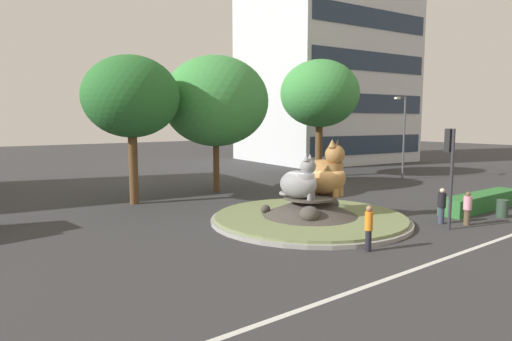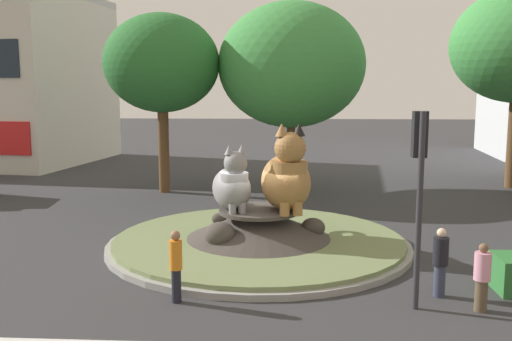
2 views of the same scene
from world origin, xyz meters
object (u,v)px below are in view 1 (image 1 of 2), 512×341
Objects in this scene: traffic_light_mast at (450,159)px; office_tower at (325,31)px; streetlight_arm at (403,132)px; pedestrian_black_shirt at (442,205)px; cat_statue_grey at (300,182)px; pedestrian_orange_shirt at (369,227)px; cat_statue_tabby at (325,174)px; broadleaf_tree_behind_island at (320,94)px; third_tree_left at (131,97)px; second_tree_near_tower at (216,101)px; pedestrian_pink_shirt at (467,208)px; litter_bin at (502,209)px.

traffic_light_mast is 37.43m from office_tower.
pedestrian_black_shirt is at bearing 27.41° from streetlight_arm.
cat_statue_grey is 6.77m from traffic_light_mast.
traffic_light_mast is 6.04m from pedestrian_orange_shirt.
pedestrian_orange_shirt is (-26.65, -28.30, -14.89)m from office_tower.
cat_statue_tabby is 36.28m from office_tower.
broadleaf_tree_behind_island is 1.47× the size of streetlight_arm.
cat_statue_tabby is at bearing -57.84° from third_tree_left.
broadleaf_tree_behind_island is 11.55m from second_tree_near_tower.
office_tower is 3.41× the size of second_tree_near_tower.
third_tree_left is (-4.36, 9.69, 4.25)m from cat_statue_grey.
pedestrian_pink_shirt is at bearing -54.14° from third_tree_left.
traffic_light_mast is 2.78m from pedestrian_pink_shirt.
third_tree_left is at bearing 172.80° from pedestrian_pink_shirt.
litter_bin is at bearing 39.99° from cat_statue_grey.
pedestrian_pink_shirt is 0.91× the size of pedestrian_orange_shirt.
office_tower is (21.04, 28.25, 12.64)m from traffic_light_mast.
traffic_light_mast is at bearing -120.99° from office_tower.
pedestrian_orange_shirt is at bearing -76.46° from third_tree_left.
cat_statue_tabby is 0.10× the size of office_tower.
cat_statue_tabby is 1.91× the size of pedestrian_pink_shirt.
cat_statue_grey reaches higher than pedestrian_black_shirt.
pedestrian_orange_shirt is at bearing 88.31° from traffic_light_mast.
broadleaf_tree_behind_island is 18.82m from litter_bin.
pedestrian_black_shirt is (5.48, -4.00, -1.11)m from cat_statue_grey.
traffic_light_mast is at bearing 20.91° from cat_statue_tabby.
pedestrian_orange_shirt is (-18.45, -11.26, -3.06)m from streetlight_arm.
office_tower is (24.05, 23.52, 13.58)m from cat_statue_tabby.
cat_statue_tabby is 0.33× the size of second_tree_near_tower.
broadleaf_tree_behind_island reaches higher than pedestrian_black_shirt.
pedestrian_pink_shirt is (-7.11, -16.88, -6.37)m from broadleaf_tree_behind_island.
office_tower is 4.60× the size of streetlight_arm.
cat_statue_tabby is 5.68m from pedestrian_black_shirt.
pedestrian_black_shirt is at bearing 32.73° from cat_statue_grey.
pedestrian_pink_shirt is (-11.39, -11.40, -3.18)m from streetlight_arm.
second_tree_near_tower is at bearing 148.75° from cat_statue_grey.
second_tree_near_tower is (-2.84, 15.23, 3.02)m from traffic_light_mast.
cat_statue_grey is 1.43× the size of pedestrian_pink_shirt.
third_tree_left is at bearing -149.60° from office_tower.
traffic_light_mast reaches higher than cat_statue_tabby.
litter_bin is at bearing -103.18° from broadleaf_tree_behind_island.
office_tower reaches higher than cat_statue_tabby.
litter_bin is (3.80, -1.12, -0.45)m from pedestrian_black_shirt.
cat_statue_grey is 4.95m from pedestrian_orange_shirt.
broadleaf_tree_behind_island is 1.09× the size of second_tree_near_tower.
office_tower is 22.30m from streetlight_arm.
second_tree_near_tower reaches higher than streetlight_arm.
third_tree_left is 22.27m from streetlight_arm.
broadleaf_tree_behind_island is at bearing 114.10° from pedestrian_pink_shirt.
cat_statue_grey is 18.84m from streetlight_arm.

